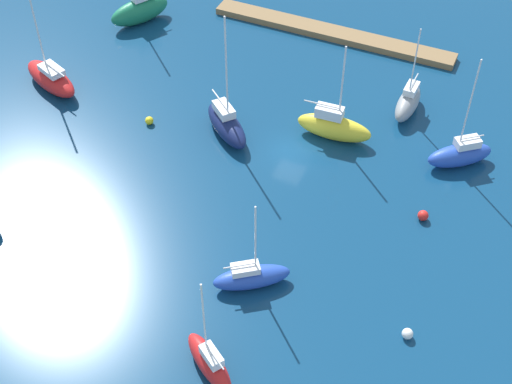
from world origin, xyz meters
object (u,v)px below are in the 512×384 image
object	(u,v)px
sailboat_navy_lone_north	(227,124)
mooring_buoy_white	(407,334)
sailboat_blue_mid_basin	(460,154)
sailboat_red_center_basin	(209,362)
sailboat_gray_far_south	(408,102)
pier_dock	(332,33)
mooring_buoy_red	(423,216)
sailboat_yellow_off_beacon	(334,126)
sailboat_blue_near_pier	(251,276)
sailboat_red_along_channel	(51,78)
mooring_buoy_yellow	(149,121)
sailboat_green_far_north	(140,10)

from	to	relation	value
sailboat_navy_lone_north	mooring_buoy_white	bearing A→B (deg)	4.62
sailboat_blue_mid_basin	sailboat_red_center_basin	xyz separation A→B (m)	(10.08, 26.22, -0.01)
sailboat_gray_far_south	sailboat_navy_lone_north	xyz separation A→B (m)	(13.51, 9.42, 0.03)
pier_dock	sailboat_red_center_basin	xyz separation A→B (m)	(-6.20, 40.17, 0.74)
sailboat_blue_mid_basin	mooring_buoy_red	bearing A→B (deg)	43.43
pier_dock	sailboat_yellow_off_beacon	size ratio (longest dim) A/B	2.70
sailboat_gray_far_south	mooring_buoy_white	xyz separation A→B (m)	(-6.66, 23.42, -0.76)
sailboat_blue_near_pier	pier_dock	bearing A→B (deg)	64.01
sailboat_blue_mid_basin	sailboat_red_along_channel	bearing A→B (deg)	-30.74
mooring_buoy_white	sailboat_blue_near_pier	bearing A→B (deg)	1.10
sailboat_blue_mid_basin	sailboat_blue_near_pier	bearing A→B (deg)	22.01
sailboat_yellow_off_beacon	sailboat_blue_near_pier	world-z (taller)	sailboat_yellow_off_beacon
sailboat_blue_near_pier	sailboat_red_center_basin	size ratio (longest dim) A/B	0.91
sailboat_red_along_channel	mooring_buoy_yellow	bearing A→B (deg)	-162.97
sailboat_red_center_basin	mooring_buoy_white	distance (m)	13.38
pier_dock	sailboat_blue_mid_basin	size ratio (longest dim) A/B	2.42
sailboat_green_far_north	sailboat_yellow_off_beacon	world-z (taller)	sailboat_green_far_north
pier_dock	mooring_buoy_red	world-z (taller)	mooring_buoy_red
pier_dock	sailboat_navy_lone_north	world-z (taller)	sailboat_navy_lone_north
sailboat_navy_lone_north	mooring_buoy_yellow	bearing A→B (deg)	-128.05
sailboat_green_far_north	sailboat_yellow_off_beacon	bearing A→B (deg)	98.83
sailboat_red_along_channel	sailboat_navy_lone_north	distance (m)	17.90
sailboat_gray_far_south	mooring_buoy_red	distance (m)	13.31
sailboat_green_far_north	mooring_buoy_yellow	world-z (taller)	sailboat_green_far_north
sailboat_gray_far_south	sailboat_green_far_north	world-z (taller)	sailboat_green_far_north
sailboat_navy_lone_north	sailboat_green_far_north	bearing A→B (deg)	-178.88
sailboat_blue_mid_basin	mooring_buoy_white	distance (m)	18.54
sailboat_blue_mid_basin	sailboat_yellow_off_beacon	world-z (taller)	sailboat_blue_mid_basin
sailboat_gray_far_south	sailboat_navy_lone_north	distance (m)	16.47
sailboat_blue_mid_basin	sailboat_red_along_channel	xyz separation A→B (m)	(37.23, 5.13, 0.06)
mooring_buoy_yellow	sailboat_red_center_basin	bearing A→B (deg)	128.70
mooring_buoy_yellow	sailboat_gray_far_south	bearing A→B (deg)	-151.76
sailboat_blue_near_pier	sailboat_red_center_basin	world-z (taller)	sailboat_red_center_basin
sailboat_blue_near_pier	sailboat_red_along_channel	bearing A→B (deg)	117.07
sailboat_blue_mid_basin	sailboat_green_far_north	size ratio (longest dim) A/B	0.92
pier_dock	mooring_buoy_white	world-z (taller)	mooring_buoy_white
mooring_buoy_red	mooring_buoy_white	distance (m)	11.18
sailboat_blue_mid_basin	sailboat_red_along_channel	distance (m)	37.58
sailboat_gray_far_south	mooring_buoy_yellow	size ratio (longest dim) A/B	11.94
sailboat_blue_near_pier	mooring_buoy_red	world-z (taller)	sailboat_blue_near_pier
sailboat_blue_near_pier	sailboat_red_center_basin	distance (m)	7.51
sailboat_gray_far_south	sailboat_green_far_north	size ratio (longest dim) A/B	0.77
sailboat_blue_mid_basin	sailboat_yellow_off_beacon	size ratio (longest dim) A/B	1.11
pier_dock	sailboat_gray_far_south	bearing A→B (deg)	139.10
mooring_buoy_red	sailboat_blue_near_pier	bearing A→B (deg)	49.77
mooring_buoy_white	mooring_buoy_yellow	size ratio (longest dim) A/B	1.04
sailboat_yellow_off_beacon	sailboat_red_center_basin	xyz separation A→B (m)	(-0.66, 25.10, -0.20)
sailboat_blue_near_pier	sailboat_red_center_basin	bearing A→B (deg)	-122.29
sailboat_red_along_channel	mooring_buoy_white	xyz separation A→B (m)	(-38.05, 13.38, -0.75)
sailboat_blue_near_pier	mooring_buoy_yellow	world-z (taller)	sailboat_blue_near_pier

